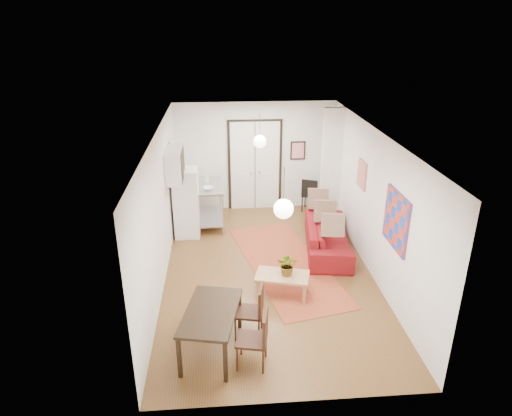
{
  "coord_description": "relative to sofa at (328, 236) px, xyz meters",
  "views": [
    {
      "loc": [
        -0.91,
        -8.19,
        4.88
      ],
      "look_at": [
        -0.21,
        0.44,
        1.25
      ],
      "focal_mm": 32.0,
      "sensor_mm": 36.0,
      "label": 1
    }
  ],
  "objects": [
    {
      "name": "coffee_table",
      "position": [
        -1.27,
        -1.74,
        0.03
      ],
      "size": [
        1.09,
        0.78,
        0.44
      ],
      "rotation": [
        0.0,
        0.0,
        -0.26
      ],
      "color": "tan",
      "rests_on": "floor"
    },
    {
      "name": "poster_back",
      "position": [
        -0.29,
        2.61,
        1.26
      ],
      "size": [
        0.4,
        0.03,
        0.5
      ],
      "primitive_type": "cube",
      "color": "red",
      "rests_on": "wall_back"
    },
    {
      "name": "ceiling",
      "position": [
        -1.44,
        -0.86,
        2.56
      ],
      "size": [
        4.2,
        7.0,
        0.02
      ],
      "primitive_type": "cube",
      "color": "white",
      "rests_on": "wall_back"
    },
    {
      "name": "soap_bottle",
      "position": [
        -2.71,
        1.85,
        0.82
      ],
      "size": [
        0.11,
        0.1,
        0.22
      ],
      "primitive_type": "imported",
      "rotation": [
        0.0,
        0.0,
        0.05
      ],
      "color": "teal",
      "rests_on": "kitchen_counter"
    },
    {
      "name": "stub_partition",
      "position": [
        0.41,
        1.69,
        1.11
      ],
      "size": [
        0.5,
        0.1,
        2.9
      ],
      "primitive_type": "cube",
      "color": "white",
      "rests_on": "floor"
    },
    {
      "name": "fridge",
      "position": [
        -3.19,
        1.02,
        0.49
      ],
      "size": [
        0.59,
        0.59,
        1.66
      ],
      "primitive_type": "cube",
      "rotation": [
        0.0,
        0.0,
        0.01
      ],
      "color": "white",
      "rests_on": "floor"
    },
    {
      "name": "wall_back",
      "position": [
        -1.44,
        2.64,
        1.11
      ],
      "size": [
        4.2,
        0.02,
        2.9
      ],
      "primitive_type": "cube",
      "color": "white",
      "rests_on": "floor"
    },
    {
      "name": "kilim_rug",
      "position": [
        -1.05,
        -0.58,
        -0.34
      ],
      "size": [
        2.29,
        4.16,
        0.01
      ],
      "primitive_type": "cube",
      "rotation": [
        0.0,
        0.0,
        0.22
      ],
      "color": "#A74429",
      "rests_on": "floor"
    },
    {
      "name": "painting_abstract",
      "position": [
        0.63,
        -0.06,
        1.46
      ],
      "size": [
        0.05,
        0.5,
        0.6
      ],
      "primitive_type": "cube",
      "color": "beige",
      "rests_on": "wall_right"
    },
    {
      "name": "pendant_back",
      "position": [
        -1.44,
        1.14,
        1.91
      ],
      "size": [
        0.3,
        0.3,
        0.8
      ],
      "color": "white",
      "rests_on": "ceiling"
    },
    {
      "name": "sofa",
      "position": [
        0.0,
        0.0,
        0.0
      ],
      "size": [
        2.46,
        1.24,
        0.69
      ],
      "primitive_type": "imported",
      "rotation": [
        0.0,
        0.0,
        1.43
      ],
      "color": "maroon",
      "rests_on": "floor"
    },
    {
      "name": "bowl",
      "position": [
        -2.66,
        1.3,
        0.74
      ],
      "size": [
        0.26,
        0.26,
        0.06
      ],
      "primitive_type": "imported",
      "rotation": [
        0.0,
        0.0,
        0.05
      ],
      "color": "silver",
      "rests_on": "kitchen_counter"
    },
    {
      "name": "kitchen_counter",
      "position": [
        -2.66,
        1.6,
        0.37
      ],
      "size": [
        0.75,
        1.41,
        1.06
      ],
      "rotation": [
        0.0,
        0.0,
        0.05
      ],
      "color": "#ACAEB1",
      "rests_on": "floor"
    },
    {
      "name": "potted_plant",
      "position": [
        -1.17,
        -1.74,
        0.31
      ],
      "size": [
        0.46,
        0.42,
        0.43
      ],
      "primitive_type": "imported",
      "rotation": [
        0.0,
        0.0,
        -0.26
      ],
      "color": "#33662D",
      "rests_on": "coffee_table"
    },
    {
      "name": "dining_chair_far",
      "position": [
        -1.97,
        -3.47,
        0.19
      ],
      "size": [
        0.52,
        0.67,
        0.93
      ],
      "rotation": [
        0.0,
        0.0,
        -1.78
      ],
      "color": "#3B1C12",
      "rests_on": "floor"
    },
    {
      "name": "dining_table",
      "position": [
        -2.57,
        -3.21,
        0.32
      ],
      "size": [
        1.04,
        1.48,
        0.75
      ],
      "rotation": [
        0.0,
        0.0,
        -0.21
      ],
      "color": "black",
      "rests_on": "floor"
    },
    {
      "name": "dining_chair_near",
      "position": [
        -1.97,
        -2.77,
        0.19
      ],
      "size": [
        0.52,
        0.67,
        0.93
      ],
      "rotation": [
        0.0,
        0.0,
        -1.78
      ],
      "color": "#3B1C12",
      "rests_on": "floor"
    },
    {
      "name": "wall_front",
      "position": [
        -1.44,
        -4.36,
        1.11
      ],
      "size": [
        4.2,
        0.02,
        2.9
      ],
      "primitive_type": "cube",
      "color": "white",
      "rests_on": "floor"
    },
    {
      "name": "double_doors",
      "position": [
        -1.44,
        2.6,
        0.86
      ],
      "size": [
        1.44,
        0.06,
        2.5
      ],
      "primitive_type": "cube",
      "color": "white",
      "rests_on": "wall_back"
    },
    {
      "name": "pendant_front",
      "position": [
        -1.44,
        -2.86,
        1.91
      ],
      "size": [
        0.3,
        0.3,
        0.8
      ],
      "color": "white",
      "rests_on": "ceiling"
    },
    {
      "name": "black_side_chair",
      "position": [
        0.05,
        2.38,
        0.2
      ],
      "size": [
        0.56,
        0.57,
        0.93
      ],
      "rotation": [
        0.0,
        0.0,
        2.74
      ],
      "color": "black",
      "rests_on": "floor"
    },
    {
      "name": "wall_right",
      "position": [
        0.66,
        -0.86,
        1.11
      ],
      "size": [
        0.02,
        7.0,
        2.9
      ],
      "primitive_type": "cube",
      "color": "white",
      "rests_on": "floor"
    },
    {
      "name": "wall_left",
      "position": [
        -3.54,
        -0.86,
        1.11
      ],
      "size": [
        0.02,
        7.0,
        2.9
      ],
      "primitive_type": "cube",
      "color": "white",
      "rests_on": "floor"
    },
    {
      "name": "wall_cabinet",
      "position": [
        -3.36,
        0.64,
        1.56
      ],
      "size": [
        0.35,
        1.0,
        0.7
      ],
      "primitive_type": "cube",
      "color": "white",
      "rests_on": "wall_left"
    },
    {
      "name": "print_left",
      "position": [
        -3.51,
        1.14,
        1.61
      ],
      "size": [
        0.03,
        0.44,
        0.54
      ],
      "primitive_type": "cube",
      "color": "#92623C",
      "rests_on": "wall_left"
    },
    {
      "name": "floor",
      "position": [
        -1.44,
        -0.86,
        -0.34
      ],
      "size": [
        7.0,
        7.0,
        0.0
      ],
      "primitive_type": "plane",
      "color": "brown",
      "rests_on": "ground"
    },
    {
      "name": "painting_popart",
      "position": [
        0.63,
        -2.11,
        1.31
      ],
      "size": [
        0.05,
        1.0,
        1.0
      ],
      "primitive_type": "cube",
      "color": "red",
      "rests_on": "wall_right"
    }
  ]
}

